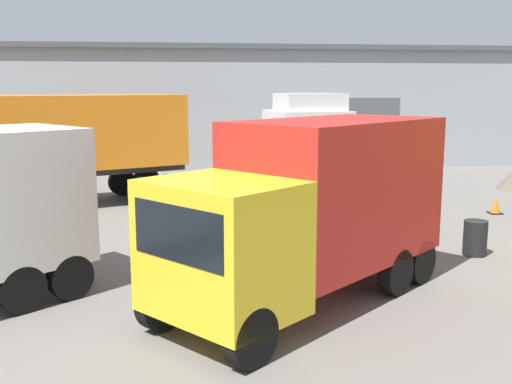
# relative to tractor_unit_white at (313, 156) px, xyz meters

# --- Properties ---
(ground_plane) EXTENTS (60.00, 60.00, 0.00)m
(ground_plane) POSITION_rel_tractor_unit_white_xyz_m (-1.29, -4.10, -1.85)
(ground_plane) COLOR slate
(warehouse_building) EXTENTS (29.77, 7.90, 6.21)m
(warehouse_building) POSITION_rel_tractor_unit_white_xyz_m (-1.29, 13.60, 1.26)
(warehouse_building) COLOR #93999E
(warehouse_building) RESTS_ON ground_plane
(tractor_unit_white) EXTENTS (3.52, 6.88, 3.94)m
(tractor_unit_white) POSITION_rel_tractor_unit_white_xyz_m (0.00, 0.00, 0.00)
(tractor_unit_white) COLOR silver
(tractor_unit_white) RESTS_ON ground_plane
(container_trailer_blue) EXTENTS (11.96, 6.98, 3.87)m
(container_trailer_blue) POSITION_rel_tractor_unit_white_xyz_m (-10.02, 1.13, 0.64)
(container_trailer_blue) COLOR orange
(container_trailer_blue) RESTS_ON ground_plane
(box_truck_yellow) EXTENTS (6.44, 5.98, 3.52)m
(box_truck_yellow) POSITION_rel_tractor_unit_white_xyz_m (-1.97, -8.63, 0.08)
(box_truck_yellow) COLOR yellow
(box_truck_yellow) RESTS_ON ground_plane
(oil_drum) EXTENTS (0.58, 0.58, 0.88)m
(oil_drum) POSITION_rel_tractor_unit_white_xyz_m (2.81, -5.97, -1.41)
(oil_drum) COLOR black
(oil_drum) RESTS_ON ground_plane
(traffic_cone) EXTENTS (0.40, 0.40, 0.55)m
(traffic_cone) POSITION_rel_tractor_unit_white_xyz_m (5.90, -1.38, -1.60)
(traffic_cone) COLOR black
(traffic_cone) RESTS_ON ground_plane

